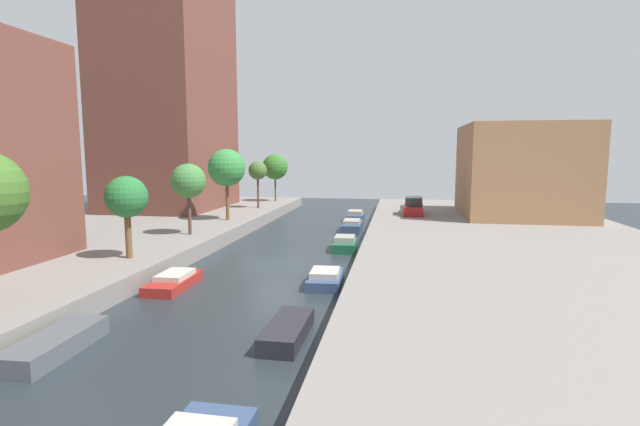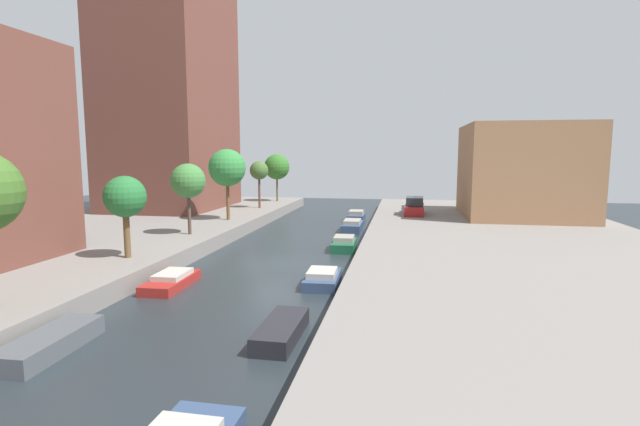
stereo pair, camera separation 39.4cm
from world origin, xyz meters
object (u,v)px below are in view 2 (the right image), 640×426
Objects in this scene: moored_boat_left_1 at (50,343)px; moored_boat_right_2 at (323,278)px; apartment_tower_far at (169,79)px; street_tree_4 at (259,171)px; moored_boat_left_2 at (171,281)px; street_tree_5 at (277,167)px; moored_boat_right_1 at (281,330)px; moored_boat_right_5 at (356,216)px; moored_boat_right_3 at (344,244)px; street_tree_3 at (227,168)px; street_tree_2 at (188,181)px; moored_boat_right_4 at (352,226)px; low_block_right at (522,171)px; parked_car at (415,207)px; street_tree_1 at (125,198)px.

moored_boat_left_1 is 1.19× the size of moored_boat_right_2.
street_tree_4 is at bearing 8.57° from apartment_tower_far.
moored_boat_left_1 is 1.04× the size of moored_boat_left_2.
street_tree_4 is at bearing -90.00° from street_tree_5.
moored_boat_right_5 is (-0.32, 30.32, 0.13)m from moored_boat_right_1.
street_tree_5 is at bearing 115.95° from moored_boat_right_3.
street_tree_3 reaches higher than street_tree_4.
moored_boat_right_2 is at bearing -35.27° from street_tree_2.
moored_boat_right_3 is at bearing 6.70° from street_tree_2.
moored_boat_left_2 is 20.03m from moored_boat_right_4.
street_tree_2 is 1.22× the size of moored_boat_right_4.
street_tree_2 is 1.23× the size of moored_boat_left_1.
low_block_right reaches higher than moored_boat_right_5.
apartment_tower_far reaches higher than parked_car.
street_tree_5 is at bearing 105.39° from moored_boat_right_1.
moored_boat_right_1 is (10.52, -14.87, -4.41)m from street_tree_2.
street_tree_1 is 1.10× the size of moored_boat_left_1.
moored_boat_right_4 is (10.47, 17.04, -3.85)m from street_tree_1.
moored_boat_right_5 is (6.82, 24.77, 0.14)m from moored_boat_left_2.
moored_boat_right_5 is at bearing 91.46° from moored_boat_right_2.
street_tree_2 is 21.16m from parked_car.
street_tree_1 is 0.99× the size of parked_car.
moored_boat_right_2 is at bearing -54.39° from street_tree_3.
moored_boat_left_1 is 27.76m from moored_boat_right_4.
street_tree_1 is at bearing -121.56° from moored_boat_right_4.
moored_boat_right_5 is at bearing 92.50° from moored_boat_right_4.
street_tree_3 is 17.85m from moored_boat_left_2.
moored_boat_right_4 is (-0.06, 24.28, 0.11)m from moored_boat_right_1.
street_tree_1 reaches higher than moored_boat_right_2.
low_block_right reaches higher than moored_boat_left_1.
low_block_right is 16.11m from moored_boat_right_4.
street_tree_3 is 1.34× the size of parked_car.
low_block_right is 3.09× the size of moored_boat_right_5.
moored_boat_left_1 is at bearing -128.00° from moored_boat_right_2.
street_tree_5 is 1.63× the size of moored_boat_right_2.
moored_boat_right_1 is (-14.61, -29.05, -4.77)m from low_block_right.
moored_boat_right_2 is at bearing 87.88° from moored_boat_right_1.
street_tree_5 reaches higher than moored_boat_left_2.
street_tree_4 is (0.00, 24.02, 0.55)m from street_tree_1.
moored_boat_right_3 is (10.76, -15.12, -4.42)m from street_tree_4.
street_tree_5 is (8.86, 8.32, -9.03)m from apartment_tower_far.
street_tree_1 is at bearing -90.00° from street_tree_5.
apartment_tower_far is 30.56m from moored_boat_left_2.
moored_boat_right_3 is at bearing 90.21° from moored_boat_right_2.
parked_car is 1.11× the size of moored_boat_left_1.
parked_car is (24.64, -1.28, -12.39)m from apartment_tower_far.
parked_car is 1.16× the size of moored_boat_left_2.
parked_car is (15.77, 21.41, -2.60)m from street_tree_1.
street_tree_5 reaches higher than moored_boat_right_5.
street_tree_4 is 1.43× the size of moored_boat_right_2.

